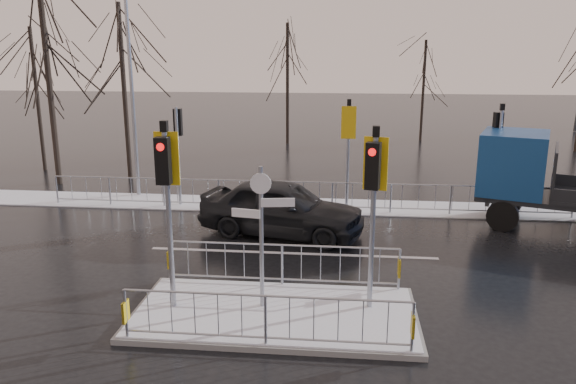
# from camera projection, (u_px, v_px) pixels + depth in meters

# --- Properties ---
(ground) EXTENTS (120.00, 120.00, 0.00)m
(ground) POSITION_uv_depth(u_px,v_px,m) (275.00, 317.00, 11.94)
(ground) COLOR black
(ground) RESTS_ON ground
(snow_verge) EXTENTS (30.00, 2.00, 0.04)m
(snow_verge) POSITION_uv_depth(u_px,v_px,m) (305.00, 206.00, 20.21)
(snow_verge) COLOR white
(snow_verge) RESTS_ON ground
(lane_markings) EXTENTS (8.00, 11.38, 0.01)m
(lane_markings) POSITION_uv_depth(u_px,v_px,m) (273.00, 324.00, 11.61)
(lane_markings) COLOR silver
(lane_markings) RESTS_ON ground
(traffic_island) EXTENTS (6.00, 3.04, 4.15)m
(traffic_island) POSITION_uv_depth(u_px,v_px,m) (274.00, 300.00, 11.85)
(traffic_island) COLOR slate
(traffic_island) RESTS_ON ground
(far_kerb_fixtures) EXTENTS (18.00, 0.65, 3.83)m
(far_kerb_fixtures) POSITION_uv_depth(u_px,v_px,m) (312.00, 182.00, 19.44)
(far_kerb_fixtures) COLOR #8E929A
(far_kerb_fixtures) RESTS_ON ground
(car_far_lane) EXTENTS (5.33, 3.16, 1.70)m
(car_far_lane) POSITION_uv_depth(u_px,v_px,m) (282.00, 208.00, 16.95)
(car_far_lane) COLOR black
(car_far_lane) RESTS_ON ground
(flatbed_truck) EXTENTS (6.81, 4.31, 2.97)m
(flatbed_truck) POSITION_uv_depth(u_px,v_px,m) (543.00, 178.00, 17.60)
(flatbed_truck) COLOR black
(flatbed_truck) RESTS_ON ground
(tree_near_a) EXTENTS (4.75, 4.75, 8.97)m
(tree_near_a) POSITION_uv_depth(u_px,v_px,m) (44.00, 33.00, 22.03)
(tree_near_a) COLOR black
(tree_near_a) RESTS_ON ground
(tree_near_b) EXTENTS (4.00, 4.00, 7.55)m
(tree_near_b) POSITION_uv_depth(u_px,v_px,m) (122.00, 57.00, 23.47)
(tree_near_b) COLOR black
(tree_near_b) RESTS_ON ground
(tree_near_c) EXTENTS (3.50, 3.50, 6.61)m
(tree_near_c) POSITION_uv_depth(u_px,v_px,m) (34.00, 71.00, 25.04)
(tree_near_c) COLOR black
(tree_near_c) RESTS_ON ground
(tree_far_a) EXTENTS (3.75, 3.75, 7.08)m
(tree_far_a) POSITION_uv_depth(u_px,v_px,m) (288.00, 60.00, 32.11)
(tree_far_a) COLOR black
(tree_far_a) RESTS_ON ground
(tree_far_b) EXTENTS (3.25, 3.25, 6.14)m
(tree_far_b) POSITION_uv_depth(u_px,v_px,m) (424.00, 71.00, 33.41)
(tree_far_b) COLOR black
(tree_far_b) RESTS_ON ground
(street_lamp_left) EXTENTS (1.25, 0.18, 8.20)m
(street_lamp_left) POSITION_uv_depth(u_px,v_px,m) (133.00, 77.00, 20.59)
(street_lamp_left) COLOR #8E929A
(street_lamp_left) RESTS_ON ground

